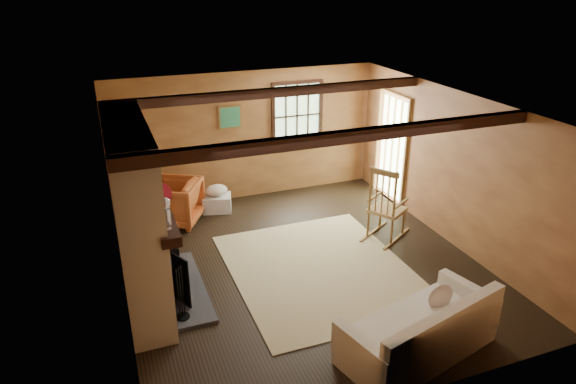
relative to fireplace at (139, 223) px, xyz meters
name	(u,v)px	position (x,y,z in m)	size (l,w,h in m)	color
ground	(302,265)	(2.23, 0.00, -1.10)	(5.50, 5.50, 0.00)	black
room_envelope	(311,154)	(2.45, 0.26, 0.53)	(5.02, 5.52, 2.44)	#A56A3A
fireplace	(139,223)	(0.00, 0.00, 0.00)	(1.02, 2.30, 2.40)	#9F583D
rug	(320,269)	(2.43, -0.20, -1.10)	(2.50, 3.00, 0.01)	tan
rocking_chair	(386,208)	(3.81, 0.34, -0.58)	(1.00, 0.87, 1.24)	#A37B4F
sofa	(422,334)	(2.77, -2.24, -0.83)	(2.01, 1.26, 0.75)	silver
firewood_pile	(149,212)	(0.31, 2.42, -0.98)	(0.65, 0.12, 0.24)	#4F3222
laundry_basket	(217,203)	(1.51, 2.30, -0.95)	(0.50, 0.38, 0.30)	white
basket_pillow	(216,190)	(1.51, 2.30, -0.70)	(0.40, 0.32, 0.20)	silver
armchair	(174,202)	(0.72, 2.11, -0.72)	(0.82, 0.84, 0.76)	#BF6026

